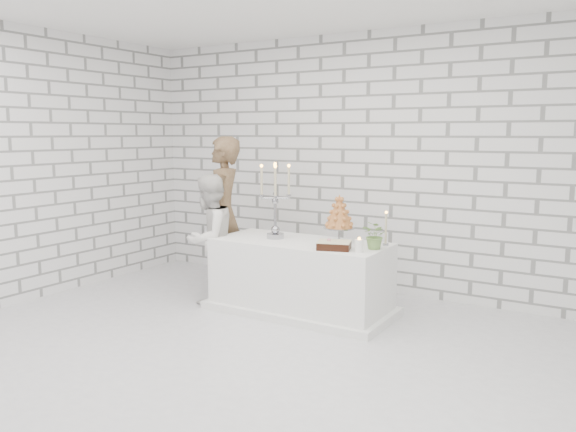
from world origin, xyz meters
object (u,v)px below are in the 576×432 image
object	(u,v)px
cake_table	(300,277)
croquembouche	(339,218)
groom	(222,215)
bride	(209,239)
candelabra	(275,201)

from	to	relation	value
cake_table	croquembouche	bearing A→B (deg)	22.38
groom	bride	world-z (taller)	groom
groom	croquembouche	size ratio (longest dim) A/B	3.70
bride	candelabra	world-z (taller)	candelabra
croquembouche	candelabra	bearing A→B (deg)	-167.65
groom	croquembouche	world-z (taller)	groom
bride	candelabra	bearing A→B (deg)	100.38
cake_table	bride	bearing A→B (deg)	-170.00
cake_table	bride	distance (m)	1.12
groom	candelabra	xyz separation A→B (m)	(0.86, -0.21, 0.24)
candelabra	cake_table	bearing A→B (deg)	-0.47
groom	bride	bearing A→B (deg)	-0.19
croquembouche	bride	bearing A→B (deg)	-166.67
bride	croquembouche	size ratio (longest dim) A/B	2.87
bride	cake_table	bearing A→B (deg)	96.17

